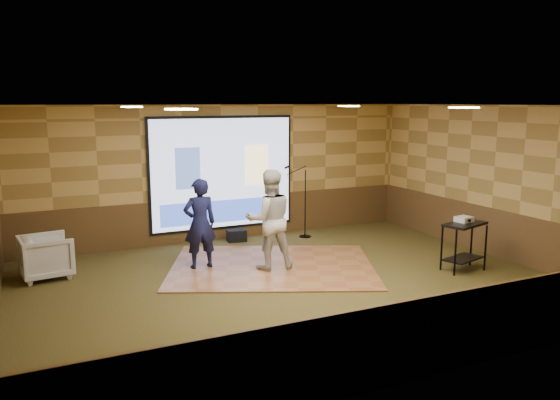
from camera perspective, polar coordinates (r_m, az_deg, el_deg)
name	(u,v)px	position (r m, az deg, el deg)	size (l,w,h in m)	color
ground	(291,284)	(9.38, 1.13, -8.80)	(9.00, 9.00, 0.00)	#2B3217
room_shell	(291,162)	(8.92, 1.18, 4.03)	(9.04, 7.04, 3.02)	tan
wainscot_back	(223,218)	(12.36, -5.96, -1.88)	(9.00, 0.04, 0.95)	#53361B
wainscot_front	(428,337)	(6.48, 15.18, -13.63)	(9.00, 0.04, 0.95)	#53361B
wainscot_right	(489,231)	(11.85, 21.03, -3.06)	(0.04, 7.00, 0.95)	#53361B
projector_screen	(223,174)	(12.15, -5.98, 2.69)	(3.32, 0.06, 2.52)	black
downlight_nw	(132,107)	(9.91, -15.24, 9.37)	(0.32, 0.32, 0.02)	beige
downlight_ne	(349,106)	(11.51, 7.19, 9.71)	(0.32, 0.32, 0.02)	beige
downlight_sw	(181,109)	(6.69, -10.31, 9.32)	(0.32, 0.32, 0.02)	beige
downlight_se	(464,108)	(8.89, 18.67, 9.14)	(0.32, 0.32, 0.02)	beige
dance_floor	(272,266)	(10.32, -0.80, -6.92)	(3.75, 2.86, 0.03)	#945F36
player_left	(200,223)	(10.11, -8.38, -2.44)	(0.61, 0.40, 1.67)	#14163E
player_right	(269,219)	(9.95, -1.11, -2.04)	(0.89, 0.69, 1.83)	beige
av_table	(464,238)	(10.52, 18.69, -3.78)	(0.85, 0.45, 0.89)	black
projector	(464,219)	(10.54, 18.67, -1.91)	(0.29, 0.24, 0.10)	silver
mic_stand	(303,216)	(12.43, 2.41, -1.69)	(0.66, 0.27, 1.67)	black
banquet_chair	(46,257)	(10.45, -23.24, -5.45)	(0.82, 0.84, 0.77)	gray
duffel_bag	(237,236)	(12.18, -4.56, -3.73)	(0.41, 0.27, 0.26)	black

